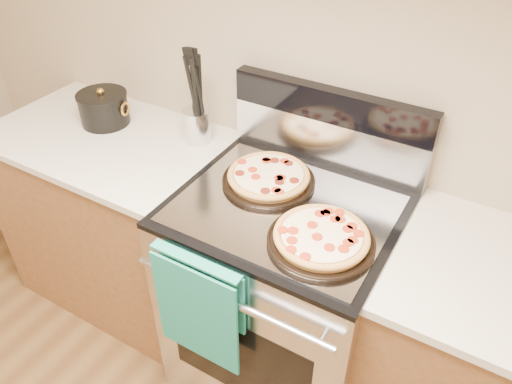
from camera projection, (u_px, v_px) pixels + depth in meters
The scene contains 15 objects.
wall_back at pixel (341, 49), 1.68m from camera, with size 4.00×4.00×0.00m, color tan.
range_body at pixel (283, 296), 1.99m from camera, with size 0.76×0.68×0.90m, color #B7B7BC.
oven_window at pixel (239, 359), 1.76m from camera, with size 0.56×0.01×0.40m, color black.
cooktop at pixel (288, 207), 1.71m from camera, with size 0.76×0.68×0.02m, color black.
backsplash_lower at pixel (327, 141), 1.86m from camera, with size 0.76×0.06×0.18m, color silver.
backsplash_upper at pixel (331, 105), 1.77m from camera, with size 0.76×0.06×0.12m, color black.
oven_handle at pixel (229, 301), 1.52m from camera, with size 0.03×0.03×0.70m, color silver.
dish_towel at pixel (200, 307), 1.63m from camera, with size 0.32×0.05×0.42m, color #197E77, non-canonical shape.
foil_sheet at pixel (284, 208), 1.68m from camera, with size 0.70×0.55×0.01m, color gray.
cabinet_left at pixel (123, 221), 2.37m from camera, with size 1.00×0.62×0.88m, color brown.
countertop_left at pixel (105, 139), 2.10m from camera, with size 1.02×0.64×0.03m, color beige.
pepperoni_pizza_back at pixel (269, 177), 1.78m from camera, with size 0.33×0.33×0.04m, color #B66F37, non-canonical shape.
pepperoni_pizza_front at pixel (321, 238), 1.53m from camera, with size 0.33×0.33×0.04m, color #B66F37, non-canonical shape.
utensil_crock at pixel (197, 125), 2.02m from camera, with size 0.11×0.11×0.14m, color silver.
saucepan at pixel (104, 110), 2.14m from camera, with size 0.21×0.21×0.13m, color black.
Camera 1 is at (0.58, 0.45, 1.98)m, focal length 35.00 mm.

